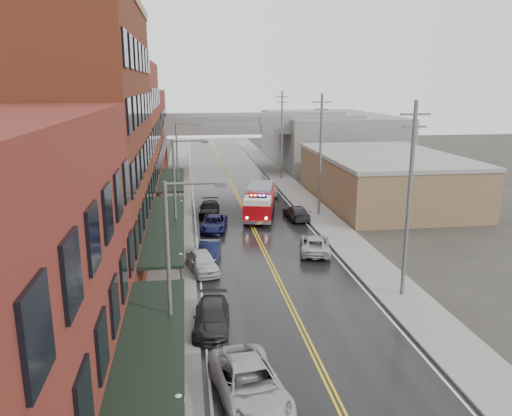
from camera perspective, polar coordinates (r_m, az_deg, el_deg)
road at (r=44.69m, az=-0.13°, el=-2.75°), size 11.00×160.00×0.02m
sidewalk_left at (r=44.30m, az=-9.54°, el=-3.01°), size 3.00×160.00×0.15m
sidewalk_right at (r=46.20m, az=8.88°, el=-2.27°), size 3.00×160.00×0.15m
curb_left at (r=44.28m, az=-7.40°, el=-2.94°), size 0.30×160.00×0.15m
curb_right at (r=45.76m, az=6.90°, el=-2.36°), size 0.30×160.00×0.15m
brick_building_b at (r=36.36m, az=-19.91°, el=7.03°), size 9.00×20.00×18.00m
brick_building_c at (r=53.67m, az=-16.09°, el=7.70°), size 9.00×15.00×15.00m
brick_building_far at (r=71.11m, az=-14.13°, el=8.03°), size 9.00×20.00×12.00m
tan_building at (r=57.72m, az=14.41°, el=3.19°), size 14.00×22.00×5.00m
right_far_block at (r=86.24m, az=8.16°, el=7.95°), size 18.00×30.00×8.00m
awning_0 at (r=19.21m, az=-12.21°, el=-17.38°), size 2.60×16.00×3.09m
awning_1 at (r=36.78m, az=-10.25°, el=-1.84°), size 2.60×18.00×3.09m
awning_2 at (r=53.83m, az=-9.63°, el=3.20°), size 2.60×13.00×3.09m
globe_lamp_1 at (r=30.29m, az=-8.56°, el=-6.60°), size 0.44×0.44×3.12m
globe_lamp_2 at (r=43.69m, az=-8.48°, el=-0.16°), size 0.44×0.44×3.12m
street_lamp_0 at (r=21.80m, az=-9.32°, el=-6.89°), size 2.64×0.22×9.00m
street_lamp_1 at (r=37.20m, az=-8.89°, el=1.88°), size 2.64×0.22×9.00m
street_lamp_2 at (r=52.95m, az=-8.72°, el=5.48°), size 2.64×0.22×9.00m
utility_pole_0 at (r=31.06m, az=17.10°, el=1.14°), size 1.80×0.24×12.00m
utility_pole_1 at (r=49.60m, az=7.37°, el=6.26°), size 1.80×0.24×12.00m
utility_pole_2 at (r=68.96m, az=2.96°, el=8.51°), size 1.80×0.24×12.00m
overpass at (r=74.93m, az=-3.55°, el=8.69°), size 40.00×10.00×7.50m
fire_truck at (r=49.35m, az=0.43°, el=0.82°), size 4.67×8.62×3.01m
parked_car_left_2 at (r=21.96m, az=-0.76°, el=-19.42°), size 3.44×6.04×1.59m
parked_car_left_3 at (r=27.58m, az=-5.09°, el=-12.34°), size 2.36×4.84×1.35m
parked_car_left_4 at (r=35.46m, az=-6.16°, el=-6.11°), size 2.56×4.61×1.48m
parked_car_left_5 at (r=37.57m, az=-5.38°, el=-4.99°), size 2.11×4.42×1.40m
parked_car_left_6 at (r=45.11m, az=-4.84°, el=-1.77°), size 2.88×5.05×1.33m
parked_car_left_7 at (r=50.30m, az=-5.35°, el=-0.08°), size 2.41×5.00×1.40m
parked_car_right_0 at (r=39.42m, az=6.74°, el=-4.13°), size 3.33×5.34×1.38m
parked_car_right_1 at (r=48.91m, az=4.65°, el=-0.51°), size 2.11×4.72×1.34m
parked_car_right_2 at (r=59.10m, az=1.65°, el=2.18°), size 2.61×4.83×1.56m
parked_car_right_3 at (r=62.15m, az=0.94°, el=2.66°), size 2.44×4.30×1.34m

